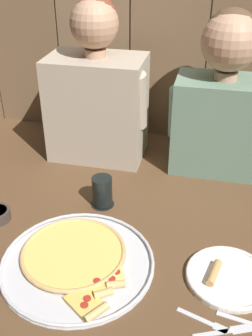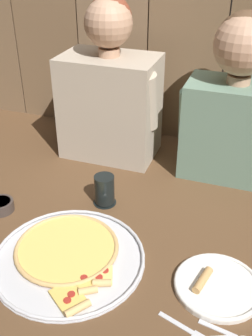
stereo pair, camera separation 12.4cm
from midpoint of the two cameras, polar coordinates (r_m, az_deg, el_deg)
ground_plane at (r=1.27m, az=-2.28°, el=-9.57°), size 3.20×3.20×0.00m
pizza_tray at (r=1.19m, az=-10.03°, el=-12.66°), size 0.43×0.43×0.03m
dinner_plate at (r=1.15m, az=11.10°, el=-14.92°), size 0.23×0.23×0.03m
drinking_glass at (r=1.37m, az=-5.98°, el=-3.42°), size 0.08×0.08×0.11m
table_fork at (r=1.05m, az=7.50°, el=-20.72°), size 0.13×0.05×0.01m
table_knife at (r=1.04m, az=10.24°, el=-21.85°), size 0.15×0.08×0.01m
diner_left at (r=1.59m, az=-6.42°, el=10.64°), size 0.40×0.24×0.61m
diner_right at (r=1.50m, az=11.19°, el=9.61°), size 0.38×0.22×0.59m
wooden_backdrop_wall at (r=1.68m, az=4.05°, el=22.15°), size 2.19×0.03×1.12m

